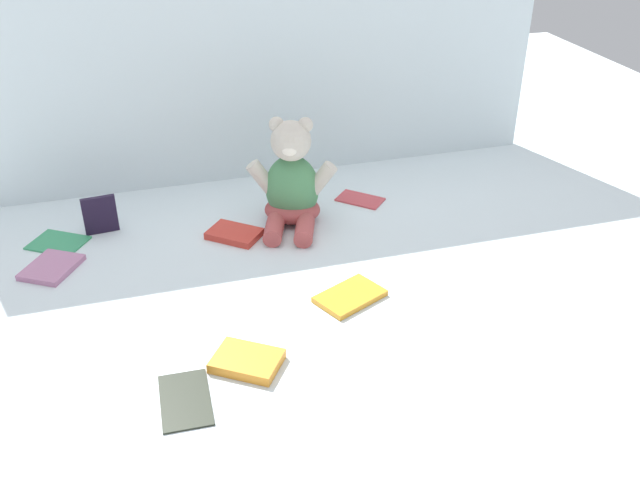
{
  "coord_description": "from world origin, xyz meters",
  "views": [
    {
      "loc": [
        -0.34,
        -1.29,
        0.82
      ],
      "look_at": [
        0.01,
        -0.1,
        0.1
      ],
      "focal_mm": 39.78,
      "sensor_mm": 36.0,
      "label": 1
    }
  ],
  "objects_px": {
    "book_case_0": "(350,296)",
    "book_case_3": "(360,199)",
    "teddy_bear": "(292,185)",
    "book_case_2": "(52,267)",
    "book_case_7": "(234,234)",
    "book_case_5": "(100,215)",
    "book_case_1": "(185,399)",
    "book_case_4": "(247,361)",
    "book_case_6": "(58,242)"
  },
  "relations": [
    {
      "from": "book_case_3",
      "to": "book_case_7",
      "type": "xyz_separation_m",
      "value": [
        -0.34,
        -0.09,
        0.0
      ]
    },
    {
      "from": "book_case_1",
      "to": "book_case_3",
      "type": "bearing_deg",
      "value": -128.38
    },
    {
      "from": "book_case_0",
      "to": "book_case_5",
      "type": "distance_m",
      "value": 0.63
    },
    {
      "from": "book_case_4",
      "to": "book_case_7",
      "type": "distance_m",
      "value": 0.46
    },
    {
      "from": "book_case_1",
      "to": "book_case_4",
      "type": "height_order",
      "value": "book_case_4"
    },
    {
      "from": "teddy_bear",
      "to": "book_case_4",
      "type": "height_order",
      "value": "teddy_bear"
    },
    {
      "from": "book_case_2",
      "to": "book_case_3",
      "type": "height_order",
      "value": "book_case_2"
    },
    {
      "from": "teddy_bear",
      "to": "book_case_5",
      "type": "height_order",
      "value": "teddy_bear"
    },
    {
      "from": "book_case_2",
      "to": "book_case_5",
      "type": "xyz_separation_m",
      "value": [
        0.11,
        0.14,
        0.04
      ]
    },
    {
      "from": "book_case_2",
      "to": "book_case_6",
      "type": "distance_m",
      "value": 0.11
    },
    {
      "from": "book_case_0",
      "to": "book_case_3",
      "type": "xyz_separation_m",
      "value": [
        0.16,
        0.41,
        -0.0
      ]
    },
    {
      "from": "book_case_4",
      "to": "book_case_6",
      "type": "relative_size",
      "value": 0.98
    },
    {
      "from": "book_case_3",
      "to": "book_case_6",
      "type": "height_order",
      "value": "same"
    },
    {
      "from": "book_case_1",
      "to": "teddy_bear",
      "type": "bearing_deg",
      "value": -118.56
    },
    {
      "from": "book_case_5",
      "to": "book_case_6",
      "type": "height_order",
      "value": "book_case_5"
    },
    {
      "from": "teddy_bear",
      "to": "book_case_0",
      "type": "bearing_deg",
      "value": -65.74
    },
    {
      "from": "book_case_3",
      "to": "book_case_7",
      "type": "height_order",
      "value": "book_case_7"
    },
    {
      "from": "book_case_6",
      "to": "book_case_7",
      "type": "relative_size",
      "value": 1.01
    },
    {
      "from": "book_case_0",
      "to": "book_case_5",
      "type": "height_order",
      "value": "book_case_5"
    },
    {
      "from": "book_case_3",
      "to": "book_case_4",
      "type": "bearing_deg",
      "value": -172.42
    },
    {
      "from": "teddy_bear",
      "to": "book_case_2",
      "type": "xyz_separation_m",
      "value": [
        -0.55,
        -0.06,
        -0.09
      ]
    },
    {
      "from": "book_case_0",
      "to": "book_case_2",
      "type": "distance_m",
      "value": 0.65
    },
    {
      "from": "teddy_bear",
      "to": "book_case_4",
      "type": "relative_size",
      "value": 2.23
    },
    {
      "from": "book_case_0",
      "to": "book_case_1",
      "type": "relative_size",
      "value": 0.97
    },
    {
      "from": "book_case_0",
      "to": "book_case_5",
      "type": "relative_size",
      "value": 1.47
    },
    {
      "from": "book_case_0",
      "to": "book_case_1",
      "type": "xyz_separation_m",
      "value": [
        -0.36,
        -0.2,
        -0.0
      ]
    },
    {
      "from": "teddy_bear",
      "to": "book_case_6",
      "type": "bearing_deg",
      "value": -165.63
    },
    {
      "from": "book_case_1",
      "to": "book_case_6",
      "type": "distance_m",
      "value": 0.63
    },
    {
      "from": "book_case_3",
      "to": "book_case_5",
      "type": "relative_size",
      "value": 1.25
    },
    {
      "from": "book_case_1",
      "to": "book_case_2",
      "type": "xyz_separation_m",
      "value": [
        -0.23,
        0.49,
        0.0
      ]
    },
    {
      "from": "book_case_7",
      "to": "book_case_1",
      "type": "bearing_deg",
      "value": 20.99
    },
    {
      "from": "teddy_bear",
      "to": "book_case_1",
      "type": "xyz_separation_m",
      "value": [
        -0.33,
        -0.55,
        -0.09
      ]
    },
    {
      "from": "book_case_5",
      "to": "teddy_bear",
      "type": "bearing_deg",
      "value": -15.1
    },
    {
      "from": "book_case_0",
      "to": "book_case_6",
      "type": "xyz_separation_m",
      "value": [
        -0.57,
        0.39,
        -0.0
      ]
    },
    {
      "from": "teddy_bear",
      "to": "book_case_1",
      "type": "relative_size",
      "value": 1.88
    },
    {
      "from": "teddy_bear",
      "to": "book_case_7",
      "type": "bearing_deg",
      "value": -147.26
    },
    {
      "from": "book_case_5",
      "to": "book_case_1",
      "type": "bearing_deg",
      "value": -84.98
    },
    {
      "from": "book_case_6",
      "to": "book_case_7",
      "type": "distance_m",
      "value": 0.4
    },
    {
      "from": "book_case_4",
      "to": "book_case_1",
      "type": "bearing_deg",
      "value": -28.39
    },
    {
      "from": "teddy_bear",
      "to": "book_case_7",
      "type": "relative_size",
      "value": 2.22
    },
    {
      "from": "book_case_4",
      "to": "book_case_7",
      "type": "relative_size",
      "value": 1.0
    },
    {
      "from": "book_case_1",
      "to": "book_case_4",
      "type": "bearing_deg",
      "value": -150.79
    },
    {
      "from": "book_case_2",
      "to": "book_case_7",
      "type": "xyz_separation_m",
      "value": [
        0.4,
        0.03,
        0.0
      ]
    },
    {
      "from": "book_case_1",
      "to": "book_case_4",
      "type": "distance_m",
      "value": 0.13
    },
    {
      "from": "book_case_7",
      "to": "teddy_bear",
      "type": "bearing_deg",
      "value": 143.38
    },
    {
      "from": "teddy_bear",
      "to": "book_case_2",
      "type": "bearing_deg",
      "value": -153.95
    },
    {
      "from": "book_case_1",
      "to": "book_case_5",
      "type": "height_order",
      "value": "book_case_5"
    },
    {
      "from": "book_case_4",
      "to": "book_case_5",
      "type": "distance_m",
      "value": 0.61
    },
    {
      "from": "book_case_1",
      "to": "book_case_2",
      "type": "height_order",
      "value": "book_case_2"
    },
    {
      "from": "book_case_3",
      "to": "book_case_1",
      "type": "bearing_deg",
      "value": -176.62
    }
  ]
}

